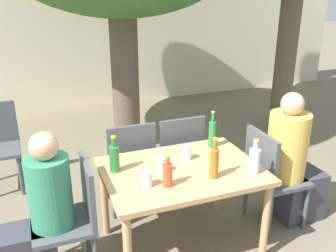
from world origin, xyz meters
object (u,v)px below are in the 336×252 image
(person_seated_0, at_px, (39,221))
(green_bottle_0, at_px, (212,133))
(dining_table_front, at_px, (181,179))
(drinking_glass_0, at_px, (161,165))
(soda_bottle_1, at_px, (168,174))
(water_bottle_3, at_px, (254,160))
(patio_chair_0, at_px, (74,213))
(patio_chair_2, at_px, (129,161))
(person_seated_1, at_px, (292,165))
(amber_bottle_4, at_px, (214,162))
(green_bottle_2, at_px, (114,158))
(drinking_glass_2, at_px, (147,179))
(patio_chair_3, at_px, (178,153))
(drinking_glass_1, at_px, (187,153))
(patio_chair_1, at_px, (270,173))

(person_seated_0, xyz_separation_m, green_bottle_0, (1.50, 0.29, 0.34))
(dining_table_front, xyz_separation_m, drinking_glass_0, (-0.17, 0.01, 0.15))
(green_bottle_0, bearing_deg, soda_bottle_1, -140.74)
(soda_bottle_1, distance_m, water_bottle_3, 0.68)
(patio_chair_0, height_order, water_bottle_3, water_bottle_3)
(patio_chair_2, relative_size, green_bottle_0, 2.79)
(green_bottle_0, bearing_deg, person_seated_1, -23.77)
(person_seated_1, relative_size, amber_bottle_4, 3.86)
(green_bottle_2, xyz_separation_m, drinking_glass_0, (0.33, -0.14, -0.05))
(drinking_glass_0, relative_size, drinking_glass_2, 1.10)
(person_seated_0, relative_size, amber_bottle_4, 3.66)
(patio_chair_3, distance_m, drinking_glass_2, 1.04)
(drinking_glass_1, bearing_deg, patio_chair_1, -10.58)
(drinking_glass_0, xyz_separation_m, drinking_glass_1, (0.27, 0.13, -0.00))
(amber_bottle_4, xyz_separation_m, drinking_glass_1, (-0.07, 0.35, -0.07))
(drinking_glass_0, bearing_deg, dining_table_front, -3.26)
(person_seated_1, xyz_separation_m, water_bottle_3, (-0.59, -0.25, 0.27))
(patio_chair_0, distance_m, soda_bottle_1, 0.74)
(person_seated_0, height_order, drinking_glass_2, person_seated_0)
(person_seated_0, xyz_separation_m, person_seated_1, (2.16, 0.00, 0.04))
(soda_bottle_1, relative_size, drinking_glass_1, 2.09)
(green_bottle_0, distance_m, drinking_glass_1, 0.35)
(person_seated_1, distance_m, water_bottle_3, 0.70)
(drinking_glass_1, bearing_deg, dining_table_front, -126.45)
(green_bottle_0, relative_size, water_bottle_3, 1.19)
(green_bottle_0, bearing_deg, amber_bottle_4, -115.65)
(soda_bottle_1, height_order, drinking_glass_0, soda_bottle_1)
(patio_chair_3, relative_size, drinking_glass_1, 7.97)
(patio_chair_0, relative_size, drinking_glass_0, 7.55)
(amber_bottle_4, bearing_deg, drinking_glass_1, 100.84)
(green_bottle_2, bearing_deg, drinking_glass_2, -61.69)
(dining_table_front, relative_size, patio_chair_3, 1.34)
(patio_chair_2, relative_size, water_bottle_3, 3.32)
(person_seated_0, relative_size, green_bottle_0, 3.58)
(patio_chair_0, relative_size, water_bottle_3, 3.32)
(green_bottle_0, xyz_separation_m, soda_bottle_1, (-0.61, -0.50, -0.04))
(patio_chair_0, height_order, patio_chair_1, same)
(dining_table_front, bearing_deg, amber_bottle_4, -51.27)
(dining_table_front, xyz_separation_m, patio_chair_0, (-0.84, 0.00, -0.12))
(patio_chair_0, height_order, person_seated_1, person_seated_1)
(patio_chair_2, xyz_separation_m, amber_bottle_4, (0.41, -0.89, 0.33))
(patio_chair_0, bearing_deg, drinking_glass_0, 90.80)
(person_seated_0, bearing_deg, patio_chair_0, 90.00)
(amber_bottle_4, xyz_separation_m, drinking_glass_0, (-0.34, 0.22, -0.06))
(person_seated_1, xyz_separation_m, drinking_glass_0, (-1.24, 0.01, 0.23))
(patio_chair_0, distance_m, patio_chair_2, 0.90)
(patio_chair_2, distance_m, amber_bottle_4, 1.03)
(person_seated_1, relative_size, green_bottle_2, 4.24)
(person_seated_0, height_order, amber_bottle_4, person_seated_0)
(patio_chair_3, height_order, water_bottle_3, water_bottle_3)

